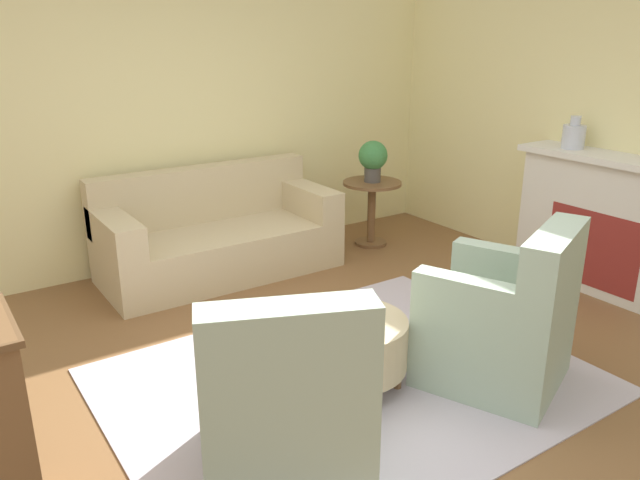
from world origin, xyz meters
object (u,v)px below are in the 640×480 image
armchair_left (283,407)px  armchair_right (505,324)px  couch (217,237)px  side_table (372,201)px  ottoman_table (349,343)px  vase_mantel_near (574,136)px  potted_plant_on_side_table (373,158)px

armchair_left → armchair_right: bearing=0.0°
armchair_left → couch: bearing=71.2°
armchair_left → side_table: size_ratio=1.58×
armchair_left → ottoman_table: size_ratio=1.46×
side_table → vase_mantel_near: 1.96m
ottoman_table → vase_mantel_near: 2.81m
side_table → vase_mantel_near: size_ratio=2.43×
potted_plant_on_side_table → side_table: bearing=-90.0°
vase_mantel_near → armchair_right: bearing=-153.3°
armchair_left → ottoman_table: (0.76, 0.50, -0.11)m
armchair_left → vase_mantel_near: 3.59m
armchair_left → side_table: bearing=44.7°
vase_mantel_near → potted_plant_on_side_table: size_ratio=0.66×
couch → vase_mantel_near: size_ratio=7.66×
armchair_right → potted_plant_on_side_table: (0.96, 2.49, 0.49)m
side_table → armchair_right: bearing=-111.0°
potted_plant_on_side_table → ottoman_table: bearing=-131.3°
ottoman_table → potted_plant_on_side_table: bearing=48.7°
armchair_left → potted_plant_on_side_table: (2.52, 2.49, 0.49)m
couch → ottoman_table: bearing=-93.9°
armchair_left → vase_mantel_near: (3.37, 0.91, 0.85)m
ottoman_table → side_table: side_table is taller
couch → vase_mantel_near: bearing=-35.7°
armchair_left → armchair_right: 1.56m
side_table → vase_mantel_near: vase_mantel_near is taller
ottoman_table → vase_mantel_near: size_ratio=2.62×
couch → ottoman_table: size_ratio=2.92×
couch → potted_plant_on_side_table: (1.60, -0.18, 0.56)m
side_table → ottoman_table: bearing=-131.3°
ottoman_table → side_table: bearing=48.7°
side_table → potted_plant_on_side_table: size_ratio=1.61×
armchair_left → ottoman_table: bearing=33.1°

